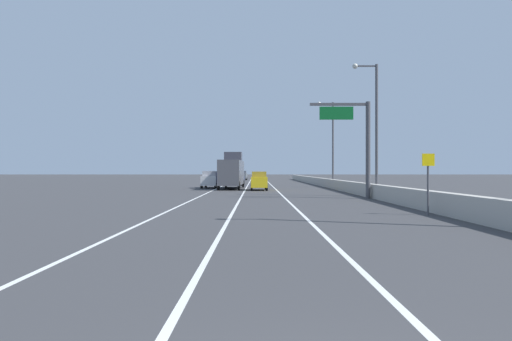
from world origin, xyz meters
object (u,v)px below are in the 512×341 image
at_px(car_black_1, 237,178).
at_px(car_yellow_4, 257,181).
at_px(overhead_sign_gantry, 357,138).
at_px(car_blue_3, 236,179).
at_px(lamp_post_right_third, 329,139).
at_px(speed_advisory_sign, 426,179).
at_px(car_white_0, 208,180).
at_px(car_green_2, 227,176).
at_px(box_truck, 230,172).
at_px(lamp_post_right_second, 372,121).
at_px(car_gray_5, 241,175).

xyz_separation_m(car_black_1, car_yellow_4, (3.26, -26.14, 0.09)).
distance_m(overhead_sign_gantry, car_blue_3, 31.29).
relative_size(lamp_post_right_third, car_black_1, 2.36).
xyz_separation_m(overhead_sign_gantry, speed_advisory_sign, (0.44, -11.97, -2.96)).
height_order(car_white_0, car_black_1, car_white_0).
xyz_separation_m(lamp_post_right_third, car_green_2, (-15.37, 32.00, -5.27)).
xyz_separation_m(lamp_post_right_third, box_truck, (-12.65, -4.10, -4.28)).
bearing_deg(car_yellow_4, lamp_post_right_second, -49.72).
relative_size(overhead_sign_gantry, car_white_0, 1.72).
bearing_deg(car_blue_3, overhead_sign_gantry, -69.95).
bearing_deg(car_black_1, lamp_post_right_third, -54.82).
bearing_deg(box_truck, speed_advisory_sign, -69.27).
bearing_deg(car_green_2, car_gray_5, 73.52).
xyz_separation_m(lamp_post_right_second, car_gray_5, (-12.83, 60.15, -5.28)).
bearing_deg(speed_advisory_sign, lamp_post_right_second, 84.26).
xyz_separation_m(lamp_post_right_third, car_white_0, (-15.42, -2.43, -5.27)).
height_order(lamp_post_right_third, car_blue_3, lamp_post_right_third).
bearing_deg(car_gray_5, car_blue_3, -89.52).
relative_size(lamp_post_right_second, car_yellow_4, 2.69).
height_order(speed_advisory_sign, car_yellow_4, speed_advisory_sign).
bearing_deg(car_yellow_4, speed_advisory_sign, -72.64).
bearing_deg(overhead_sign_gantry, car_gray_5, 99.89).
distance_m(lamp_post_right_second, car_yellow_4, 15.64).
distance_m(car_black_1, box_truck, 22.15).
bearing_deg(lamp_post_right_second, lamp_post_right_third, 90.21).
height_order(lamp_post_right_second, car_blue_3, lamp_post_right_second).
relative_size(lamp_post_right_third, car_yellow_4, 2.69).
distance_m(lamp_post_right_second, car_green_2, 53.87).
xyz_separation_m(overhead_sign_gantry, car_black_1, (-10.87, 39.92, -3.80)).
relative_size(car_white_0, car_gray_5, 0.98).
bearing_deg(car_black_1, car_yellow_4, -82.89).
bearing_deg(lamp_post_right_third, car_yellow_4, -139.28).
height_order(lamp_post_right_third, car_white_0, lamp_post_right_third).
xyz_separation_m(overhead_sign_gantry, car_gray_5, (-10.93, 62.70, -3.68)).
height_order(overhead_sign_gantry, car_gray_5, overhead_sign_gantry).
height_order(lamp_post_right_second, car_yellow_4, lamp_post_right_second).
xyz_separation_m(overhead_sign_gantry, car_blue_3, (-10.65, 29.18, -3.79)).
height_order(overhead_sign_gantry, box_truck, overhead_sign_gantry).
bearing_deg(car_yellow_4, car_white_0, 136.43).
distance_m(speed_advisory_sign, car_yellow_4, 26.99).
xyz_separation_m(overhead_sign_gantry, lamp_post_right_third, (1.83, 21.90, 1.59)).
distance_m(lamp_post_right_third, box_truck, 13.97).
distance_m(overhead_sign_gantry, speed_advisory_sign, 12.34).
height_order(overhead_sign_gantry, car_green_2, overhead_sign_gantry).
distance_m(speed_advisory_sign, car_white_0, 34.44).
distance_m(car_green_2, car_gray_5, 9.18).
bearing_deg(lamp_post_right_third, car_black_1, 125.18).
relative_size(speed_advisory_sign, car_green_2, 0.65).
relative_size(lamp_post_right_second, car_gray_5, 2.49).
relative_size(lamp_post_right_third, car_green_2, 2.42).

